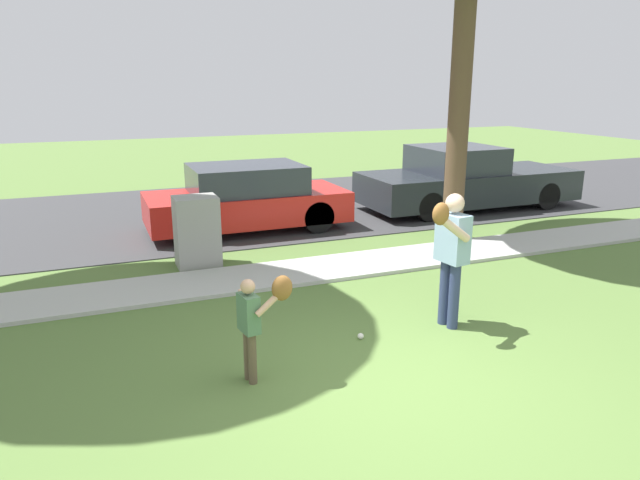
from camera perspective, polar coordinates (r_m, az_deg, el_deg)
The scene contains 9 objects.
ground_plane at distance 9.09m, azimuth -4.11°, elevation -3.77°, with size 48.00×48.00×0.00m, color #567538.
sidewalk_strip at distance 9.17m, azimuth -4.30°, elevation -3.40°, with size 36.00×1.20×0.06m, color #B2B2AD.
road_surface at distance 13.86m, azimuth -10.61°, elevation 2.77°, with size 36.00×6.80×0.02m, color #38383A.
person_adult at distance 7.17m, azimuth 12.68°, elevation -0.68°, with size 0.67×0.70×1.68m.
person_child at distance 5.86m, azimuth -6.25°, elevation -7.28°, with size 0.53×0.40×1.14m.
baseball at distance 7.02m, azimuth 4.00°, elevation -9.39°, with size 0.07×0.07×0.07m, color white.
utility_cabinet at distance 9.70m, azimuth -11.98°, elevation 0.79°, with size 0.69×0.56×1.17m, color gray.
parked_hatchback_red at distance 11.90m, azimuth -7.17°, elevation 4.05°, with size 4.00×1.75×1.33m.
parked_pickup_dark at distance 14.30m, azimuth 14.09°, elevation 5.67°, with size 5.20×1.95×1.48m.
Camera 1 is at (-2.58, -4.69, 2.98)m, focal length 32.63 mm.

